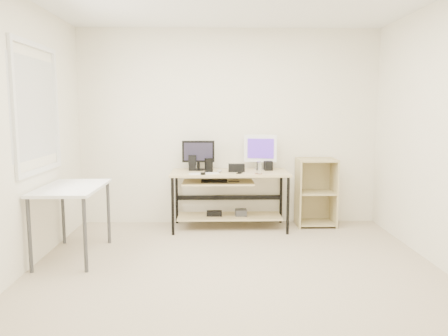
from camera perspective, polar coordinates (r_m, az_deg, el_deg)
The scene contains 16 objects.
room at distance 3.93m, azimuth -0.42°, elevation 4.41°, with size 4.01×4.01×2.62m.
desk at distance 5.63m, azimuth 0.48°, elevation -2.59°, with size 1.50×0.65×0.75m.
side_table at distance 4.80m, azimuth -19.28°, elevation -3.21°, with size 0.60×1.00×0.75m.
shelf_unit at distance 5.96m, azimuth 11.83°, elevation -3.04°, with size 0.50×0.40×0.90m.
black_monitor at distance 5.72m, azimuth -3.37°, elevation 1.93°, with size 0.42×0.18×0.39m.
white_imac at distance 5.80m, azimuth 4.77°, elevation 2.45°, with size 0.43×0.14×0.46m.
keyboard at distance 5.39m, azimuth -2.63°, elevation -0.73°, with size 0.37×0.10×0.01m, color white.
mouse at distance 5.53m, azimuth -0.59°, elevation -0.38°, with size 0.06×0.10×0.03m, color #B1B1B6.
center_speaker at distance 5.57m, azimuth 1.65°, elevation 0.02°, with size 0.20×0.09×0.10m, color black.
speaker_left at distance 5.70m, azimuth -4.17°, elevation 0.73°, with size 0.11×0.11×0.20m.
speaker_right at distance 5.73m, azimuth 5.79°, elevation 0.29°, with size 0.10×0.10×0.12m, color black.
audio_controller at distance 5.50m, azimuth -2.01°, elevation 0.36°, with size 0.09×0.06×0.18m, color black.
volume_puck at distance 5.33m, azimuth -2.77°, elevation -0.74°, with size 0.06×0.06×0.03m, color black.
smartphone at distance 5.43m, azimuth 2.02°, elevation -0.67°, with size 0.06×0.10×0.01m, color black.
coaster at distance 5.41m, azimuth 4.55°, elevation -0.74°, with size 0.09×0.09×0.01m, color #976444.
drinking_glass at distance 5.40m, azimuth 4.56°, elevation 0.05°, with size 0.07×0.07×0.14m, color white.
Camera 1 is at (-0.20, -3.88, 1.54)m, focal length 35.00 mm.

